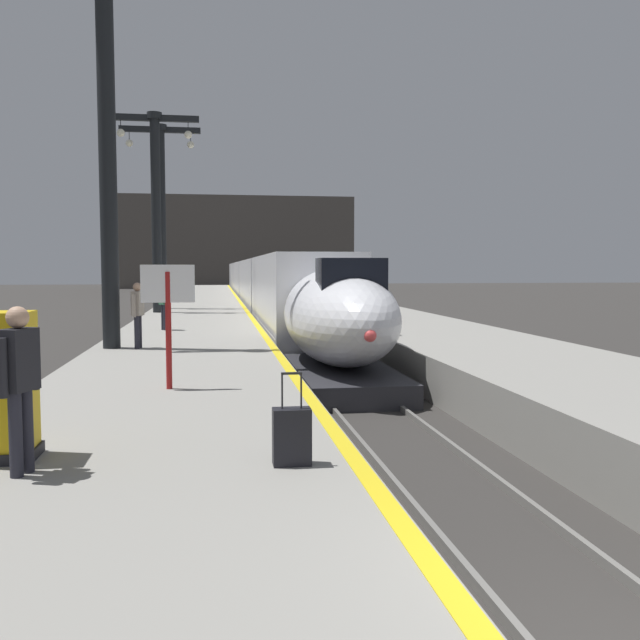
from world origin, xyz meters
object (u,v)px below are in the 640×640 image
Objects in this scene: passenger_near_edge at (19,377)px; passenger_mid_platform at (164,300)px; station_column_far at (156,193)px; highspeed_train_main at (259,283)px; rolling_suitcase at (292,436)px; station_column_mid at (106,110)px; passenger_far_waiting at (138,310)px; station_column_distant at (161,199)px; departure_info_board at (168,301)px.

passenger_near_edge is 16.23m from passenger_mid_platform.
station_column_far is at bearing 95.89° from passenger_mid_platform.
passenger_near_edge is (-5.17, -44.34, 0.07)m from highspeed_train_main.
station_column_mid is at bearing 107.07° from rolling_suitcase.
station_column_far reaches higher than passenger_far_waiting.
station_column_distant is 29.12m from passenger_near_edge.
passenger_near_edge reaches higher than rolling_suitcase.
station_column_far reaches higher than rolling_suitcase.
passenger_mid_platform is 0.80× the size of departure_info_board.
station_column_distant is (-5.90, -15.59, 4.62)m from highspeed_train_main.
departure_info_board is at bearing -84.88° from station_column_far.
station_column_distant reaches higher than passenger_near_edge.
station_column_far is 3.17m from station_column_distant.
passenger_mid_platform is 5.27m from passenger_far_waiting.
station_column_distant is at bearing 91.45° from passenger_near_edge.
station_column_distant reaches higher than station_column_far.
station_column_distant is at bearing 92.21° from passenger_far_waiting.
station_column_far is at bearing 91.63° from passenger_near_edge.
station_column_mid reaches higher than rolling_suitcase.
station_column_distant is 13.36m from passenger_mid_platform.
station_column_mid is 5.99× the size of passenger_near_edge.
rolling_suitcase is at bearing -93.17° from highspeed_train_main.
passenger_far_waiting is (0.69, -14.61, -4.50)m from station_column_far.
station_column_distant reaches higher than passenger_mid_platform.
station_column_far is (-5.90, -18.76, 4.57)m from highspeed_train_main.
station_column_mid is 13.03m from rolling_suitcase.
departure_info_board is (-4.04, -39.55, 0.59)m from highspeed_train_main.
station_column_far is 5.39× the size of passenger_mid_platform.
passenger_mid_platform is at bearing 89.17° from passenger_near_edge.
departure_info_board is (1.86, -6.35, -4.51)m from station_column_mid.
station_column_mid is 1.11× the size of station_column_far.
highspeed_train_main is 28.54m from passenger_mid_platform.
highspeed_train_main is 20.19m from station_column_far.
highspeed_train_main is 77.62× the size of rolling_suitcase.
highspeed_train_main reaches higher than departure_info_board.
departure_info_board is (1.13, 4.79, 0.52)m from passenger_near_edge.
station_column_mid is 12.24m from passenger_near_edge.
passenger_near_edge is at bearing -89.77° from passenger_far_waiting.
station_column_far reaches higher than departure_info_board.
passenger_far_waiting is 11.38m from rolling_suitcase.
highspeed_train_main is 8.28× the size of station_column_distant.
station_column_mid reaches higher than passenger_near_edge.
station_column_far is at bearing 92.68° from passenger_far_waiting.
departure_info_board is at bearing 76.68° from passenger_near_edge.
station_column_distant is at bearing -110.73° from highspeed_train_main.
station_column_distant is 5.45× the size of passenger_far_waiting.
highspeed_train_main reaches higher than passenger_far_waiting.
highspeed_train_main is 45.10× the size of passenger_far_waiting.
station_column_mid is (-5.90, -33.20, 5.10)m from highspeed_train_main.
highspeed_train_main is at bearing 86.83° from rolling_suitcase.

